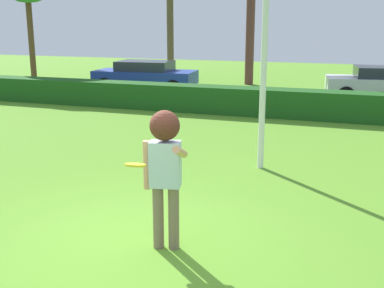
% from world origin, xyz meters
% --- Properties ---
extents(ground_plane, '(60.00, 60.00, 0.00)m').
position_xyz_m(ground_plane, '(0.00, 0.00, 0.00)').
color(ground_plane, '#5C9729').
extents(person, '(0.67, 0.72, 1.81)m').
position_xyz_m(person, '(0.49, 0.05, 1.19)').
color(person, '#7C6754').
rests_on(person, ground).
extents(frisbee, '(0.23, 0.23, 0.06)m').
position_xyz_m(frisbee, '(0.50, -0.79, 1.36)').
color(frisbee, yellow).
extents(hedge_row, '(29.89, 0.90, 0.84)m').
position_xyz_m(hedge_row, '(0.00, 9.54, 0.42)').
color(hedge_row, '#1D5119').
rests_on(hedge_row, ground).
extents(parked_car_blue, '(4.33, 2.10, 1.25)m').
position_xyz_m(parked_car_blue, '(-5.93, 13.37, 0.69)').
color(parked_car_blue, '#263FA5').
rests_on(parked_car_blue, ground).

